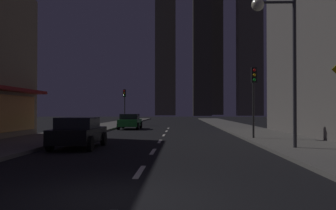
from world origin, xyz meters
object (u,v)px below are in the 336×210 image
Objects in this scene: car_parked_far at (130,121)px; traffic_light_near_right at (254,86)px; car_parked_near at (79,132)px; street_lamp_right at (276,36)px; fire_hydrant_far_left at (76,130)px; traffic_light_far_left at (125,99)px.

car_parked_far is 1.01× the size of traffic_light_near_right.
street_lamp_right is at bearing -5.15° from car_parked_near.
traffic_light_far_left is (0.40, 19.07, 2.74)m from fire_hydrant_far_left.
car_parked_far is (0.00, 17.71, 0.00)m from car_parked_near.
car_parked_near is 1.00× the size of car_parked_far.
car_parked_near is 6.48× the size of fire_hydrant_far_left.
street_lamp_right reaches higher than fire_hydrant_far_left.
traffic_light_far_left reaches higher than car_parked_near.
traffic_light_near_right reaches higher than car_parked_near.
traffic_light_near_right is 0.64× the size of street_lamp_right.
car_parked_far is at bearing -78.11° from traffic_light_far_left.
traffic_light_near_right and traffic_light_far_left have the same top height.
car_parked_far is 9.54m from traffic_light_far_left.
car_parked_far is at bearing 77.10° from fire_hydrant_far_left.
street_lamp_right is (8.98, -18.52, 4.33)m from car_parked_far.
car_parked_near is 10.00m from street_lamp_right.
car_parked_near is at bearing -73.31° from fire_hydrant_far_left.
car_parked_near is 1.01× the size of traffic_light_near_right.
fire_hydrant_far_left is 0.16× the size of traffic_light_far_left.
car_parked_near is at bearing -152.97° from traffic_light_near_right.
street_lamp_right is at bearing -36.94° from fire_hydrant_far_left.
traffic_light_near_right is at bearing 27.03° from car_parked_near.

